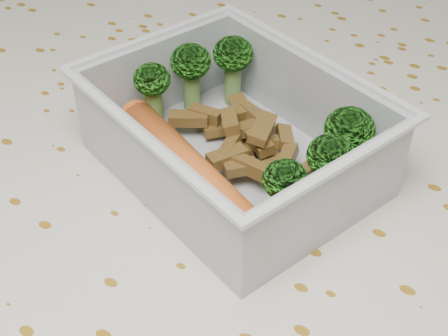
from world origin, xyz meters
The scene contains 6 objects.
dining_table centered at (0.00, 0.00, 0.67)m, with size 1.40×0.90×0.75m.
tablecloth centered at (0.00, 0.00, 0.72)m, with size 1.46×0.96×0.19m.
lunch_container centered at (0.00, 0.03, 0.78)m, with size 0.23×0.20×0.07m.
broccoli_florets centered at (0.01, 0.05, 0.80)m, with size 0.17×0.13×0.06m.
meat_pile centered at (0.00, 0.05, 0.77)m, with size 0.12×0.08×0.03m.
sausage centered at (-0.01, -0.01, 0.78)m, with size 0.16×0.08×0.03m.
Camera 1 is at (0.18, -0.25, 1.04)m, focal length 50.00 mm.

